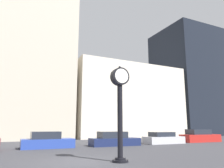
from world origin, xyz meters
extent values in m
plane|color=#38383D|center=(0.00, 0.00, 0.00)|extent=(200.00, 200.00, 0.00)
cube|color=#BCB29E|center=(-2.12, 24.00, 20.14)|extent=(14.32, 12.00, 40.28)
cube|color=beige|center=(15.50, 24.00, 6.13)|extent=(19.45, 12.00, 12.26)
cube|color=black|center=(32.25, 24.00, 11.42)|extent=(12.54, 12.00, 22.83)
cylinder|color=black|center=(1.90, -1.04, 0.06)|extent=(0.84, 0.84, 0.12)
cylinder|color=black|center=(1.90, -1.04, 0.17)|extent=(0.56, 0.56, 0.10)
cylinder|color=black|center=(1.90, -1.04, 2.13)|extent=(0.28, 0.28, 3.82)
cylinder|color=black|center=(1.90, -1.04, 4.53)|extent=(0.98, 0.44, 0.98)
cylinder|color=white|center=(1.90, -1.27, 4.53)|extent=(0.80, 0.02, 0.80)
cylinder|color=white|center=(1.90, -0.81, 4.53)|extent=(0.80, 0.02, 0.80)
sphere|color=black|center=(1.90, -1.04, 5.08)|extent=(0.12, 0.12, 0.12)
cube|color=#28429E|center=(-0.24, 8.15, 0.38)|extent=(4.37, 1.91, 0.77)
cube|color=#232833|center=(-0.45, 8.16, 1.07)|extent=(2.42, 1.65, 0.61)
cube|color=#19234C|center=(5.92, 7.77, 0.36)|extent=(4.79, 2.01, 0.72)
cube|color=#232833|center=(5.68, 7.78, 1.02)|extent=(2.66, 1.71, 0.61)
cube|color=#BCBCC1|center=(11.84, 7.88, 0.37)|extent=(4.35, 1.98, 0.74)
cube|color=#232833|center=(11.62, 7.88, 0.98)|extent=(2.40, 1.72, 0.48)
cube|color=red|center=(17.42, 8.03, 0.43)|extent=(4.88, 2.09, 0.87)
cube|color=#232833|center=(17.18, 8.05, 1.17)|extent=(2.72, 1.75, 0.60)
camera|label=1|loc=(-3.59, -11.51, 1.82)|focal=35.00mm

